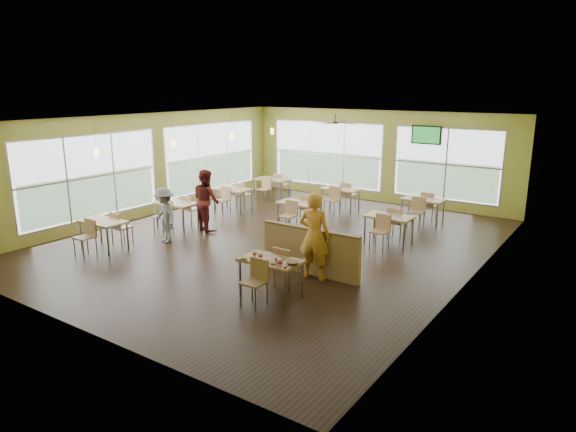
# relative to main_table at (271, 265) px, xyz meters

# --- Properties ---
(room) EXTENTS (12.00, 12.04, 3.20)m
(room) POSITION_rel_main_table_xyz_m (-2.00, 3.00, 0.97)
(room) COLOR black
(room) RESTS_ON ground
(window_bays) EXTENTS (9.24, 10.24, 2.38)m
(window_bays) POSITION_rel_main_table_xyz_m (-4.65, 6.08, 0.85)
(window_bays) COLOR white
(window_bays) RESTS_ON room
(main_table) EXTENTS (1.22, 1.52, 0.87)m
(main_table) POSITION_rel_main_table_xyz_m (0.00, 0.00, 0.00)
(main_table) COLOR tan
(main_table) RESTS_ON floor
(half_wall_divider) EXTENTS (2.40, 0.14, 1.04)m
(half_wall_divider) POSITION_rel_main_table_xyz_m (0.00, 1.45, -0.11)
(half_wall_divider) COLOR tan
(half_wall_divider) RESTS_ON floor
(dining_tables) EXTENTS (6.92, 8.72, 0.87)m
(dining_tables) POSITION_rel_main_table_xyz_m (-3.05, 4.71, -0.00)
(dining_tables) COLOR tan
(dining_tables) RESTS_ON floor
(pendant_lights) EXTENTS (0.11, 7.31, 0.86)m
(pendant_lights) POSITION_rel_main_table_xyz_m (-5.20, 3.68, 1.82)
(pendant_lights) COLOR #2D2119
(pendant_lights) RESTS_ON ceiling
(ceiling_fan) EXTENTS (1.25, 1.25, 0.29)m
(ceiling_fan) POSITION_rel_main_table_xyz_m (-2.00, 6.00, 2.32)
(ceiling_fan) COLOR #2D2119
(ceiling_fan) RESTS_ON ceiling
(tv_backwall) EXTENTS (1.00, 0.07, 0.60)m
(tv_backwall) POSITION_rel_main_table_xyz_m (-0.20, 8.90, 1.82)
(tv_backwall) COLOR black
(tv_backwall) RESTS_ON wall_back
(man_plaid) EXTENTS (0.76, 0.56, 1.90)m
(man_plaid) POSITION_rel_main_table_xyz_m (0.22, 1.26, 0.32)
(man_plaid) COLOR orange
(man_plaid) RESTS_ON floor
(patron_maroon) EXTENTS (1.03, 0.92, 1.75)m
(patron_maroon) POSITION_rel_main_table_xyz_m (-4.29, 2.77, 0.25)
(patron_maroon) COLOR #5B1A18
(patron_maroon) RESTS_ON floor
(patron_grey) EXTENTS (1.07, 0.82, 1.46)m
(patron_grey) POSITION_rel_main_table_xyz_m (-4.40, 1.31, 0.10)
(patron_grey) COLOR slate
(patron_grey) RESTS_ON floor
(cup_blue) EXTENTS (0.09, 0.09, 0.34)m
(cup_blue) POSITION_rel_main_table_xyz_m (-0.35, -0.06, 0.19)
(cup_blue) COLOR white
(cup_blue) RESTS_ON main_table
(cup_yellow) EXTENTS (0.10, 0.10, 0.36)m
(cup_yellow) POSITION_rel_main_table_xyz_m (-0.18, -0.09, 0.19)
(cup_yellow) COLOR white
(cup_yellow) RESTS_ON main_table
(cup_red_near) EXTENTS (0.09, 0.09, 0.32)m
(cup_red_near) POSITION_rel_main_table_xyz_m (0.19, -0.08, 0.18)
(cup_red_near) COLOR white
(cup_red_near) RESTS_ON main_table
(cup_red_far) EXTENTS (0.10, 0.10, 0.38)m
(cup_red_far) POSITION_rel_main_table_xyz_m (0.37, -0.21, 0.19)
(cup_red_far) COLOR white
(cup_red_far) RESTS_ON main_table
(food_basket) EXTENTS (0.24, 0.24, 0.05)m
(food_basket) POSITION_rel_main_table_xyz_m (0.51, -0.00, 0.15)
(food_basket) COLOR black
(food_basket) RESTS_ON main_table
(ketchup_cup) EXTENTS (0.06, 0.06, 0.02)m
(ketchup_cup) POSITION_rel_main_table_xyz_m (0.52, -0.26, 0.13)
(ketchup_cup) COLOR #B50A08
(ketchup_cup) RESTS_ON main_table
(wrapper_left) EXTENTS (0.19, 0.18, 0.04)m
(wrapper_left) POSITION_rel_main_table_xyz_m (-0.43, -0.30, 0.14)
(wrapper_left) COLOR #A2794E
(wrapper_left) RESTS_ON main_table
(wrapper_mid) EXTENTS (0.23, 0.22, 0.05)m
(wrapper_mid) POSITION_rel_main_table_xyz_m (0.11, 0.14, 0.14)
(wrapper_mid) COLOR #A2794E
(wrapper_mid) RESTS_ON main_table
(wrapper_right) EXTENTS (0.15, 0.13, 0.04)m
(wrapper_right) POSITION_rel_main_table_xyz_m (0.21, -0.20, 0.14)
(wrapper_right) COLOR #A2794E
(wrapper_right) RESTS_ON main_table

